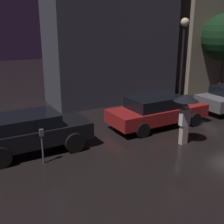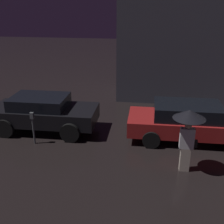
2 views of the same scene
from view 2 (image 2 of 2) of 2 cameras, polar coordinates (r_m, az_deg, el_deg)
building_facade_left at (r=14.72m, az=16.98°, el=19.89°), size 7.32×3.00×8.92m
parked_car_black at (r=11.02m, az=-13.73°, el=0.01°), size 4.01×1.89×1.36m
parked_car_red at (r=10.35m, az=15.61°, el=-1.80°), size 4.51×1.91×1.34m
pedestrian_with_umbrella at (r=8.09m, az=15.29°, el=-2.48°), size 0.91×0.91×1.92m
parking_meter at (r=10.02m, az=-15.78°, el=-2.46°), size 0.12×0.10×1.17m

